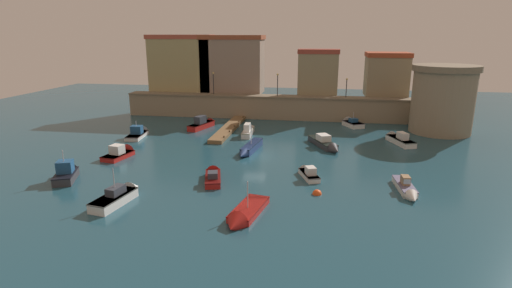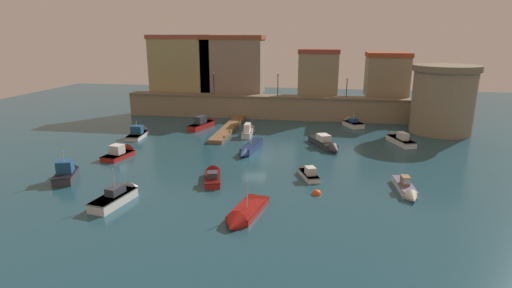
% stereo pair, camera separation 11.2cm
% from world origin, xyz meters
% --- Properties ---
extents(ground_plane, '(118.02, 118.02, 0.00)m').
position_xyz_m(ground_plane, '(0.00, 0.00, 0.00)').
color(ground_plane, '#1E4756').
extents(quay_wall, '(48.59, 2.93, 3.66)m').
position_xyz_m(quay_wall, '(0.00, 20.98, 1.84)').
color(quay_wall, gray).
rests_on(quay_wall, ground).
extents(old_town_backdrop, '(42.57, 6.01, 9.55)m').
position_xyz_m(old_town_backdrop, '(-3.40, 24.58, 7.80)').
color(old_town_backdrop, tan).
rests_on(old_town_backdrop, ground).
extents(fortress_tower, '(8.63, 8.63, 9.13)m').
position_xyz_m(fortress_tower, '(23.25, 15.25, 4.62)').
color(fortress_tower, gray).
rests_on(fortress_tower, ground).
extents(pier_dock, '(1.82, 15.57, 0.70)m').
position_xyz_m(pier_dock, '(-5.63, 11.88, 0.24)').
color(pier_dock, brown).
rests_on(pier_dock, ground).
extents(quay_lamp_0, '(0.32, 0.32, 3.53)m').
position_xyz_m(quay_lamp_0, '(-10.21, 20.98, 6.00)').
color(quay_lamp_0, black).
rests_on(quay_lamp_0, quay_wall).
extents(quay_lamp_1, '(0.32, 0.32, 3.47)m').
position_xyz_m(quay_lamp_1, '(0.17, 20.98, 5.97)').
color(quay_lamp_1, black).
rests_on(quay_lamp_1, quay_wall).
extents(quay_lamp_2, '(0.32, 0.32, 2.93)m').
position_xyz_m(quay_lamp_2, '(10.77, 20.98, 5.65)').
color(quay_lamp_2, black).
rests_on(quay_lamp_2, quay_wall).
extents(moored_boat_0, '(1.96, 6.99, 3.22)m').
position_xyz_m(moored_boat_0, '(-0.77, 1.61, 0.43)').
color(moored_boat_0, navy).
rests_on(moored_boat_0, ground).
extents(moored_boat_1, '(4.27, 6.82, 1.80)m').
position_xyz_m(moored_boat_1, '(7.83, 4.85, 0.47)').
color(moored_boat_1, '#333338').
rests_on(moored_boat_1, ground).
extents(moored_boat_2, '(2.58, 5.23, 1.48)m').
position_xyz_m(moored_boat_2, '(-2.56, -7.78, 0.35)').
color(moored_boat_2, red).
rests_on(moored_boat_2, ground).
extents(moored_boat_3, '(2.78, 6.08, 3.18)m').
position_xyz_m(moored_boat_3, '(1.85, -15.64, 0.27)').
color(moored_boat_3, red).
rests_on(moored_boat_3, ground).
extents(moored_boat_4, '(1.54, 5.49, 1.55)m').
position_xyz_m(moored_boat_4, '(14.63, -8.39, 0.36)').
color(moored_boat_4, white).
rests_on(moored_boat_4, ground).
extents(moored_boat_5, '(1.35, 6.15, 1.85)m').
position_xyz_m(moored_boat_5, '(-2.45, 9.94, 0.53)').
color(moored_boat_5, white).
rests_on(moored_boat_5, ground).
extents(moored_boat_6, '(3.03, 4.66, 3.31)m').
position_xyz_m(moored_boat_6, '(-16.01, -9.95, 0.62)').
color(moored_boat_6, '#333338').
rests_on(moored_boat_6, ground).
extents(moored_boat_7, '(3.46, 6.14, 1.90)m').
position_xyz_m(moored_boat_7, '(16.66, 8.80, 0.45)').
color(moored_boat_7, white).
rests_on(moored_boat_7, ground).
extents(moored_boat_8, '(3.53, 4.47, 2.71)m').
position_xyz_m(moored_boat_8, '(11.48, 17.46, 0.41)').
color(moored_boat_8, white).
rests_on(moored_boat_8, ground).
extents(moored_boat_9, '(2.63, 4.83, 2.11)m').
position_xyz_m(moored_boat_9, '(-14.39, -2.36, 0.40)').
color(moored_boat_9, red).
rests_on(moored_boat_9, ground).
extents(moored_boat_10, '(3.17, 6.46, 2.12)m').
position_xyz_m(moored_boat_10, '(-9.55, 12.79, 0.57)').
color(moored_boat_10, red).
rests_on(moored_boat_10, ground).
extents(moored_boat_11, '(2.49, 4.23, 1.51)m').
position_xyz_m(moored_boat_11, '(6.10, -5.57, 0.36)').
color(moored_boat_11, white).
rests_on(moored_boat_11, ground).
extents(moored_boat_12, '(2.29, 5.75, 2.79)m').
position_xyz_m(moored_boat_12, '(-16.59, 6.65, 0.41)').
color(moored_boat_12, silver).
rests_on(moored_boat_12, ground).
extents(moored_boat_13, '(2.44, 5.61, 3.34)m').
position_xyz_m(moored_boat_13, '(-8.62, -13.97, 0.48)').
color(moored_boat_13, white).
rests_on(moored_boat_13, ground).
extents(mooring_buoy_0, '(0.80, 0.80, 0.80)m').
position_xyz_m(mooring_buoy_0, '(7.10, -9.94, 0.00)').
color(mooring_buoy_0, '#EA4C19').
rests_on(mooring_buoy_0, ground).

